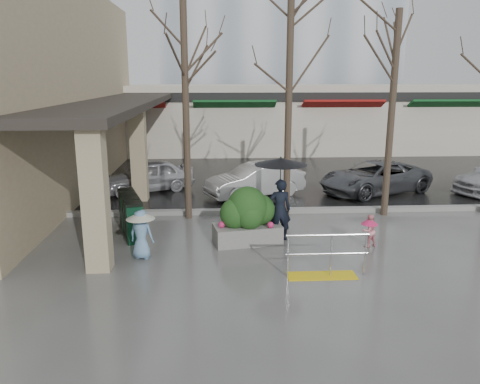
{
  "coord_description": "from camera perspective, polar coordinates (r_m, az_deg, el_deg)",
  "views": [
    {
      "loc": [
        -1.14,
        -11.1,
        4.47
      ],
      "look_at": [
        -0.43,
        1.76,
        1.3
      ],
      "focal_mm": 35.0,
      "sensor_mm": 36.0,
      "label": 1
    }
  ],
  "objects": [
    {
      "name": "tree_midwest",
      "position": [
        14.91,
        6.11,
        16.69
      ],
      "size": [
        3.2,
        3.2,
        7.0
      ],
      "color": "#382B21",
      "rests_on": "ground"
    },
    {
      "name": "car_c",
      "position": [
        19.2,
        16.09,
        1.74
      ],
      "size": [
        4.99,
        3.71,
        1.26
      ],
      "primitive_type": "imported",
      "rotation": [
        0.0,
        0.0,
        -1.16
      ],
      "color": "#515458",
      "rests_on": "ground"
    },
    {
      "name": "planter",
      "position": [
        12.85,
        0.93,
        -2.95
      ],
      "size": [
        1.96,
        1.22,
        1.59
      ],
      "rotation": [
        0.0,
        0.0,
        0.18
      ],
      "color": "gray",
      "rests_on": "ground"
    },
    {
      "name": "tree_mideast",
      "position": [
        15.75,
        18.41,
        14.57
      ],
      "size": [
        3.2,
        3.2,
        6.5
      ],
      "color": "#382B21",
      "rests_on": "ground"
    },
    {
      "name": "canopy_slab",
      "position": [
        19.47,
        -14.28,
        10.93
      ],
      "size": [
        2.8,
        18.0,
        0.25
      ],
      "primitive_type": "cube",
      "color": "#2D2823",
      "rests_on": "pillar_front"
    },
    {
      "name": "car_a",
      "position": [
        19.02,
        -11.3,
        1.91
      ],
      "size": [
        3.98,
        2.93,
        1.26
      ],
      "primitive_type": "imported",
      "rotation": [
        0.0,
        0.0,
        -1.13
      ],
      "color": "silver",
      "rests_on": "ground"
    },
    {
      "name": "woman",
      "position": [
        12.93,
        4.92,
        0.46
      ],
      "size": [
        1.46,
        1.46,
        2.38
      ],
      "rotation": [
        0.0,
        0.0,
        3.21
      ],
      "color": "black",
      "rests_on": "ground"
    },
    {
      "name": "news_boxes",
      "position": [
        13.98,
        -13.21,
        -2.71
      ],
      "size": [
        1.06,
        2.11,
        1.16
      ],
      "rotation": [
        0.0,
        0.0,
        0.3
      ],
      "color": "#0C3620",
      "rests_on": "ground"
    },
    {
      "name": "child_blue",
      "position": [
        12.01,
        -11.97,
        -4.55
      ],
      "size": [
        0.73,
        0.73,
        1.26
      ],
      "rotation": [
        0.0,
        0.0,
        2.84
      ],
      "color": "#6A93BD",
      "rests_on": "ground"
    },
    {
      "name": "pillar_front",
      "position": [
        11.29,
        -17.23,
        -0.75
      ],
      "size": [
        0.55,
        0.55,
        3.5
      ],
      "primitive_type": "cube",
      "color": "tan",
      "rests_on": "ground"
    },
    {
      "name": "ground",
      "position": [
        12.02,
        2.51,
        -8.01
      ],
      "size": [
        120.0,
        120.0,
        0.0
      ],
      "primitive_type": "plane",
      "color": "#51514F",
      "rests_on": "ground"
    },
    {
      "name": "tree_west",
      "position": [
        14.74,
        -6.79,
        16.12
      ],
      "size": [
        3.2,
        3.2,
        6.8
      ],
      "color": "#382B21",
      "rests_on": "ground"
    },
    {
      "name": "car_b",
      "position": [
        17.91,
        1.86,
        1.44
      ],
      "size": [
        4.03,
        2.8,
        1.26
      ],
      "primitive_type": "imported",
      "rotation": [
        0.0,
        0.0,
        -1.14
      ],
      "color": "silver",
      "rests_on": "ground"
    },
    {
      "name": "child_pink",
      "position": [
        13.08,
        15.47,
        -4.32
      ],
      "size": [
        0.53,
        0.47,
        0.9
      ],
      "rotation": [
        0.0,
        0.0,
        3.49
      ],
      "color": "pink",
      "rests_on": "ground"
    },
    {
      "name": "street_asphalt",
      "position": [
        33.42,
        -1.21,
        6.15
      ],
      "size": [
        120.0,
        36.0,
        0.01
      ],
      "primitive_type": "cube",
      "color": "black",
      "rests_on": "ground"
    },
    {
      "name": "pillar_back",
      "position": [
        17.54,
        -12.24,
        4.59
      ],
      "size": [
        0.55,
        0.55,
        3.5
      ],
      "primitive_type": "cube",
      "color": "tan",
      "rests_on": "ground"
    },
    {
      "name": "curb",
      "position": [
        15.77,
        1.09,
        -2.35
      ],
      "size": [
        120.0,
        0.3,
        0.15
      ],
      "primitive_type": "cube",
      "color": "gray",
      "rests_on": "ground"
    },
    {
      "name": "handrail",
      "position": [
        11.01,
        10.3,
        -8.25
      ],
      "size": [
        1.9,
        0.5,
        1.03
      ],
      "color": "yellow",
      "rests_on": "ground"
    },
    {
      "name": "storefront_row",
      "position": [
        29.34,
        3.01,
        9.01
      ],
      "size": [
        34.0,
        6.74,
        4.0
      ],
      "color": "beige",
      "rests_on": "ground"
    },
    {
      "name": "near_building",
      "position": [
        20.66,
        -26.07,
        11.16
      ],
      "size": [
        6.0,
        18.0,
        8.0
      ],
      "primitive_type": "cube",
      "color": "tan",
      "rests_on": "ground"
    }
  ]
}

